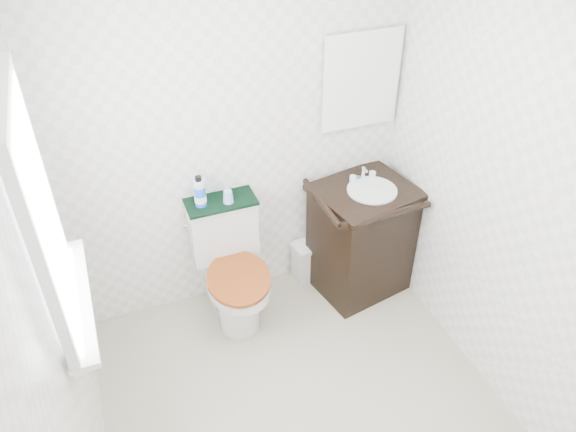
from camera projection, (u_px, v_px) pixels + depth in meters
floor at (310, 417)px, 3.21m from camera, size 2.40×2.40×0.00m
wall_back at (237, 137)px, 3.40m from camera, size 2.40×0.00×2.40m
wall_left at (56, 324)px, 2.18m from camera, size 0.00×2.40×2.40m
wall_right at (516, 206)px, 2.82m from camera, size 0.00×2.40×2.40m
window at (39, 214)px, 2.16m from camera, size 0.02×0.70×0.90m
mirror at (361, 81)px, 3.47m from camera, size 0.50×0.02×0.60m
toilet at (231, 271)px, 3.67m from camera, size 0.45×0.66×0.83m
vanity at (361, 237)px, 3.85m from camera, size 0.71×0.64×0.92m
trash_bin at (308, 260)px, 4.07m from camera, size 0.23×0.20×0.31m
towel at (221, 202)px, 3.49m from camera, size 0.44×0.22×0.02m
mouthwash_bottle at (200, 192)px, 3.39m from camera, size 0.07×0.07×0.21m
cup at (228, 196)px, 3.44m from camera, size 0.07×0.07×0.08m
soap_bar at (357, 178)px, 3.72m from camera, size 0.07×0.05×0.02m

